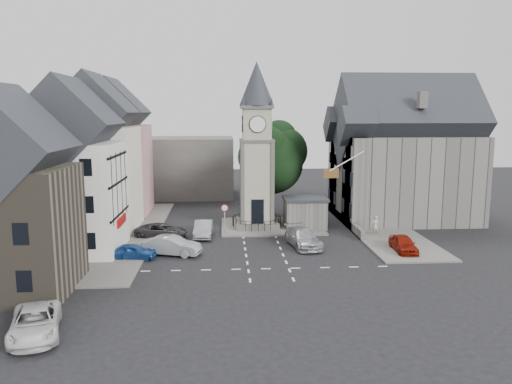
{
  "coord_description": "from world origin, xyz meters",
  "views": [
    {
      "loc": [
        -3.18,
        -40.8,
        11.43
      ],
      "look_at": [
        -0.26,
        5.0,
        4.07
      ],
      "focal_mm": 35.0,
      "sensor_mm": 36.0,
      "label": 1
    }
  ],
  "objects": [
    {
      "name": "car_east_red",
      "position": [
        11.5,
        -1.77,
        0.7
      ],
      "size": [
        1.84,
        4.16,
        1.39
      ],
      "primitive_type": "imported",
      "rotation": [
        0.0,
        0.0,
        -0.05
      ],
      "color": "maroon",
      "rests_on": "ground"
    },
    {
      "name": "car_west_blue",
      "position": [
        -10.41,
        -2.36,
        0.62
      ],
      "size": [
        3.78,
        1.86,
        1.24
      ],
      "primitive_type": "imported",
      "rotation": [
        0.0,
        0.0,
        1.46
      ],
      "color": "navy",
      "rests_on": "ground"
    },
    {
      "name": "car_west_grey",
      "position": [
        -9.04,
        4.33,
        0.66
      ],
      "size": [
        5.13,
        3.24,
        1.32
      ],
      "primitive_type": "imported",
      "rotation": [
        0.0,
        0.0,
        1.33
      ],
      "color": "#2C2C2E",
      "rests_on": "ground"
    },
    {
      "name": "stone_shelter",
      "position": [
        4.8,
        7.5,
        1.55
      ],
      "size": [
        4.3,
        3.3,
        3.08
      ],
      "color": "#585651",
      "rests_on": "ground"
    },
    {
      "name": "pedestrian",
      "position": [
        10.83,
        3.86,
        0.95
      ],
      "size": [
        0.77,
        0.58,
        1.9
      ],
      "primitive_type": "imported",
      "rotation": [
        0.0,
        0.0,
        3.34
      ],
      "color": "#AD9D8F",
      "rests_on": "ground"
    },
    {
      "name": "pavement_east",
      "position": [
        12.0,
        8.0,
        0.07
      ],
      "size": [
        6.0,
        26.0,
        0.14
      ],
      "primitive_type": "cube",
      "color": "#595651",
      "rests_on": "ground"
    },
    {
      "name": "pavement_west",
      "position": [
        -12.5,
        6.0,
        0.07
      ],
      "size": [
        6.0,
        30.0,
        0.14
      ],
      "primitive_type": "cube",
      "color": "#595651",
      "rests_on": "ground"
    },
    {
      "name": "car_west_silver",
      "position": [
        -7.5,
        -1.42,
        0.78
      ],
      "size": [
        4.99,
        2.8,
        1.56
      ],
      "primitive_type": "imported",
      "rotation": [
        0.0,
        0.0,
        1.31
      ],
      "color": "#AEB2B7",
      "rests_on": "ground"
    },
    {
      "name": "clock_tower",
      "position": [
        0.0,
        7.99,
        8.12
      ],
      "size": [
        4.86,
        4.86,
        16.25
      ],
      "color": "#4C4944",
      "rests_on": "ground"
    },
    {
      "name": "central_island",
      "position": [
        1.5,
        8.0,
        0.08
      ],
      "size": [
        10.0,
        8.0,
        0.16
      ],
      "primitive_type": "cube",
      "color": "#595651",
      "rests_on": "ground"
    },
    {
      "name": "terrace_pink",
      "position": [
        -15.5,
        16.0,
        6.58
      ],
      "size": [
        8.1,
        7.6,
        12.8
      ],
      "color": "tan",
      "rests_on": "ground"
    },
    {
      "name": "east_building",
      "position": [
        15.59,
        11.0,
        6.26
      ],
      "size": [
        14.4,
        11.4,
        12.6
      ],
      "color": "#585651",
      "rests_on": "ground"
    },
    {
      "name": "town_tree",
      "position": [
        2.0,
        13.0,
        6.97
      ],
      "size": [
        7.2,
        7.2,
        10.8
      ],
      "color": "black",
      "rests_on": "ground"
    },
    {
      "name": "flagpole",
      "position": [
        8.0,
        4.0,
        7.0
      ],
      "size": [
        3.68,
        0.1,
        2.74
      ],
      "color": "white",
      "rests_on": "ground"
    },
    {
      "name": "car_island_silver",
      "position": [
        -5.18,
        4.5,
        0.75
      ],
      "size": [
        1.73,
        4.62,
        1.51
      ],
      "primitive_type": "imported",
      "rotation": [
        0.0,
        0.0,
        -0.03
      ],
      "color": "#93959B",
      "rests_on": "ground"
    },
    {
      "name": "east_boundary_wall",
      "position": [
        9.2,
        10.0,
        0.45
      ],
      "size": [
        0.4,
        16.0,
        0.9
      ],
      "primitive_type": "cube",
      "color": "#585651",
      "rests_on": "ground"
    },
    {
      "name": "warning_sign_post",
      "position": [
        -3.2,
        5.43,
        2.03
      ],
      "size": [
        0.7,
        0.19,
        2.85
      ],
      "color": "black",
      "rests_on": "ground"
    },
    {
      "name": "terrace_cream",
      "position": [
        -15.5,
        8.0,
        6.58
      ],
      "size": [
        8.1,
        7.6,
        12.8
      ],
      "color": "beige",
      "rests_on": "ground"
    },
    {
      "name": "terrace_tudor",
      "position": [
        -15.5,
        0.0,
        6.19
      ],
      "size": [
        8.1,
        7.6,
        12.0
      ],
      "color": "silver",
      "rests_on": "ground"
    },
    {
      "name": "ground",
      "position": [
        0.0,
        0.0,
        0.0
      ],
      "size": [
        120.0,
        120.0,
        0.0
      ],
      "primitive_type": "plane",
      "color": "black",
      "rests_on": "ground"
    },
    {
      "name": "building_sw_stone",
      "position": [
        -17.0,
        -9.0,
        5.35
      ],
      "size": [
        8.6,
        7.6,
        10.4
      ],
      "color": "#453E34",
      "rests_on": "ground"
    },
    {
      "name": "backdrop_west",
      "position": [
        -12.0,
        28.0,
        4.0
      ],
      "size": [
        20.0,
        10.0,
        8.0
      ],
      "primitive_type": "cube",
      "color": "#4C4944",
      "rests_on": "ground"
    },
    {
      "name": "van_sw_white",
      "position": [
        -13.0,
        -15.86,
        0.71
      ],
      "size": [
        3.63,
        5.58,
        1.43
      ],
      "primitive_type": "imported",
      "rotation": [
        0.0,
        0.0,
        0.26
      ],
      "color": "silver",
      "rests_on": "ground"
    },
    {
      "name": "car_island_east",
      "position": [
        3.51,
        0.5,
        0.78
      ],
      "size": [
        3.0,
        5.65,
        1.56
      ],
      "primitive_type": "imported",
      "rotation": [
        0.0,
        0.0,
        0.16
      ],
      "color": "#A6A7AE",
      "rests_on": "ground"
    },
    {
      "name": "road_markings",
      "position": [
        0.0,
        -5.5,
        0.01
      ],
      "size": [
        20.0,
        8.0,
        0.01
      ],
      "primitive_type": "cube",
      "color": "silver",
      "rests_on": "ground"
    }
  ]
}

